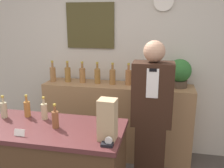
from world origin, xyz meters
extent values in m
cube|color=beige|center=(0.00, 2.00, 1.35)|extent=(5.20, 0.06, 2.70)
cube|color=#463F1F|center=(-0.35, 1.96, 1.73)|extent=(0.65, 0.02, 0.59)
cylinder|color=white|center=(0.60, 1.95, 2.03)|extent=(0.24, 0.03, 0.24)
cube|color=#9E754C|center=(0.07, 1.74, 0.50)|extent=(1.93, 0.41, 1.00)
cube|color=#532728|center=(-0.30, 0.53, 0.90)|extent=(1.28, 0.62, 0.04)
cube|color=#331E14|center=(0.54, 1.14, 0.38)|extent=(0.31, 0.25, 0.76)
cube|color=#331E14|center=(0.54, 1.14, 1.09)|extent=(0.41, 0.25, 0.66)
cube|color=white|center=(0.54, 1.01, 1.23)|extent=(0.12, 0.01, 0.29)
cube|color=black|center=(0.54, 1.01, 1.36)|extent=(0.07, 0.01, 0.03)
sphere|color=tan|center=(0.54, 1.14, 1.52)|extent=(0.21, 0.21, 0.21)
cylinder|color=#4C3D2D|center=(0.83, 1.77, 1.05)|extent=(0.20, 0.20, 0.09)
sphere|color=#2D6B2D|center=(0.83, 1.77, 1.21)|extent=(0.28, 0.28, 0.28)
cube|color=tan|center=(0.23, 0.41, 1.09)|extent=(0.14, 0.13, 0.33)
cube|color=black|center=(0.25, 0.31, 0.93)|extent=(0.09, 0.06, 0.02)
cylinder|color=silver|center=(0.26, 0.31, 0.97)|extent=(0.06, 0.02, 0.06)
cube|color=white|center=(-0.47, 0.32, 0.95)|extent=(0.09, 0.02, 0.06)
cylinder|color=tan|center=(-0.82, 0.64, 1.00)|extent=(0.06, 0.06, 0.15)
cylinder|color=tan|center=(-0.82, 0.64, 1.10)|extent=(0.02, 0.02, 0.05)
cylinder|color=#B29933|center=(-0.82, 0.64, 1.13)|extent=(0.03, 0.03, 0.02)
cylinder|color=#A66B31|center=(-0.62, 0.71, 1.00)|extent=(0.06, 0.06, 0.15)
cylinder|color=#A66B31|center=(-0.62, 0.71, 1.10)|extent=(0.02, 0.02, 0.05)
cylinder|color=#B29933|center=(-0.62, 0.71, 1.13)|extent=(0.03, 0.03, 0.02)
cylinder|color=tan|center=(-0.43, 0.68, 1.00)|extent=(0.06, 0.06, 0.15)
cylinder|color=tan|center=(-0.43, 0.68, 1.10)|extent=(0.02, 0.02, 0.05)
cylinder|color=#B29933|center=(-0.43, 0.68, 1.13)|extent=(0.03, 0.03, 0.02)
cylinder|color=brown|center=(-0.25, 0.52, 1.00)|extent=(0.06, 0.06, 0.15)
cylinder|color=brown|center=(-0.25, 0.52, 1.10)|extent=(0.02, 0.02, 0.05)
cylinder|color=#B29933|center=(-0.25, 0.52, 1.13)|extent=(0.03, 0.03, 0.02)
cylinder|color=#9A6B3F|center=(-0.82, 1.73, 1.10)|extent=(0.08, 0.08, 0.19)
cylinder|color=#9A6B3F|center=(-0.82, 1.73, 1.23)|extent=(0.03, 0.03, 0.07)
cylinder|color=#B29933|center=(-0.82, 1.73, 1.27)|extent=(0.03, 0.03, 0.02)
cylinder|color=olive|center=(-0.61, 1.75, 1.10)|extent=(0.08, 0.08, 0.19)
cylinder|color=olive|center=(-0.61, 1.75, 1.23)|extent=(0.03, 0.03, 0.07)
cylinder|color=#B29933|center=(-0.61, 1.75, 1.27)|extent=(0.03, 0.03, 0.02)
cylinder|color=#9E6C3A|center=(-0.41, 1.75, 1.10)|extent=(0.08, 0.08, 0.19)
cylinder|color=#9E6C3A|center=(-0.41, 1.75, 1.23)|extent=(0.03, 0.03, 0.07)
cylinder|color=#B29933|center=(-0.41, 1.75, 1.27)|extent=(0.03, 0.03, 0.02)
cylinder|color=olive|center=(-0.20, 1.75, 1.10)|extent=(0.08, 0.08, 0.19)
cylinder|color=olive|center=(-0.20, 1.75, 1.23)|extent=(0.03, 0.03, 0.07)
cylinder|color=#B29933|center=(-0.20, 1.75, 1.27)|extent=(0.03, 0.03, 0.02)
cylinder|color=olive|center=(0.00, 1.74, 1.10)|extent=(0.08, 0.08, 0.19)
cylinder|color=olive|center=(0.00, 1.74, 1.23)|extent=(0.03, 0.03, 0.07)
cylinder|color=#B29933|center=(0.00, 1.74, 1.27)|extent=(0.03, 0.03, 0.02)
cylinder|color=#A2693C|center=(0.21, 1.75, 1.10)|extent=(0.08, 0.08, 0.19)
cylinder|color=#A2693C|center=(0.21, 1.75, 1.23)|extent=(0.03, 0.03, 0.07)
cylinder|color=#B29933|center=(0.21, 1.75, 1.27)|extent=(0.03, 0.03, 0.02)
cylinder|color=olive|center=(0.41, 1.73, 1.10)|extent=(0.08, 0.08, 0.19)
cylinder|color=olive|center=(0.41, 1.73, 1.23)|extent=(0.03, 0.03, 0.07)
cylinder|color=#B29933|center=(0.41, 1.73, 1.27)|extent=(0.03, 0.03, 0.02)
cylinder|color=#9F663E|center=(0.61, 1.74, 1.10)|extent=(0.08, 0.08, 0.19)
cylinder|color=#9F663E|center=(0.61, 1.74, 1.23)|extent=(0.03, 0.03, 0.07)
cylinder|color=#B29933|center=(0.61, 1.74, 1.27)|extent=(0.03, 0.03, 0.02)
camera|label=1|loc=(0.62, -1.32, 1.85)|focal=40.00mm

